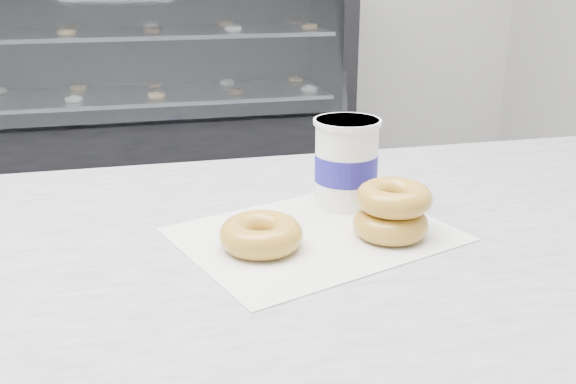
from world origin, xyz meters
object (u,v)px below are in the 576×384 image
donut_stack (392,211)px  coffee_cup (346,162)px  donut_single (261,234)px  display_case (118,112)px

donut_stack → coffee_cup: (-0.02, 0.12, 0.03)m
donut_single → donut_stack: 0.17m
display_case → donut_stack: size_ratio=17.95×
display_case → coffee_cup: size_ratio=18.54×
donut_single → coffee_cup: (0.15, 0.12, 0.05)m
display_case → donut_stack: display_case is taller
display_case → donut_single: 2.78m
coffee_cup → display_case: bearing=74.6°
donut_single → coffee_cup: bearing=39.6°
donut_single → coffee_cup: coffee_cup is taller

